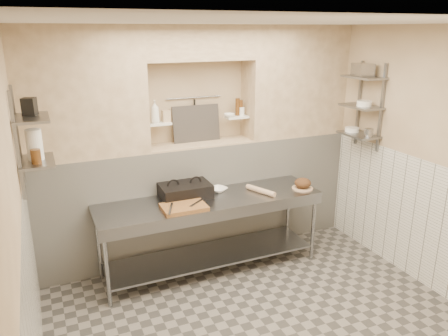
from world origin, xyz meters
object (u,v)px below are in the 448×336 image
cutting_board (184,207)px  bread_loaf (303,183)px  prep_table (211,220)px  panini_press (185,190)px  bowl_alcove (229,115)px  jug_left (35,145)px  mixing_bowl (218,190)px  rolling_pin (261,190)px  bottle_soap (155,112)px

cutting_board → bread_loaf: size_ratio=2.38×
prep_table → panini_press: 0.46m
bowl_alcove → jug_left: bearing=-163.5°
mixing_bowl → bowl_alcove: (0.30, 0.36, 0.81)m
cutting_board → jug_left: 1.62m
panini_press → mixing_bowl: panini_press is taller
panini_press → rolling_pin: panini_press is taller
cutting_board → rolling_pin: 0.99m
prep_table → bread_loaf: bearing=-6.6°
mixing_bowl → rolling_pin: 0.50m
bowl_alcove → mixing_bowl: bearing=-129.9°
panini_press → jug_left: bearing=-167.8°
panini_press → bowl_alcove: size_ratio=4.26×
panini_press → bottle_soap: (-0.22, 0.35, 0.87)m
prep_table → mixing_bowl: size_ratio=13.08×
mixing_bowl → bottle_soap: 1.17m
bread_loaf → jug_left: (-2.90, 0.02, 0.78)m
prep_table → jug_left: bearing=-176.3°
bread_loaf → bowl_alcove: (-0.67, 0.68, 0.76)m
bread_loaf → bottle_soap: bottle_soap is taller
prep_table → bowl_alcove: 1.31m
rolling_pin → bottle_soap: 1.53m
cutting_board → bottle_soap: (-0.09, 0.69, 0.92)m
prep_table → bottle_soap: (-0.46, 0.55, 1.20)m
bottle_soap → bowl_alcove: bearing=0.2°
prep_table → jug_left: (-1.75, -0.11, 1.11)m
prep_table → cutting_board: (-0.37, -0.15, 0.28)m
cutting_board → bottle_soap: size_ratio=1.79×
jug_left → mixing_bowl: bearing=8.9°
cutting_board → mixing_bowl: (0.54, 0.34, 0.00)m
prep_table → cutting_board: bearing=-158.1°
panini_press → bread_loaf: bearing=-12.7°
jug_left → rolling_pin: bearing=1.4°
mixing_bowl → rolling_pin: (0.44, -0.24, 0.01)m
prep_table → cutting_board: size_ratio=5.49×
rolling_pin → bottle_soap: bearing=150.7°
rolling_pin → bottle_soap: (-1.07, 0.60, 0.91)m
mixing_bowl → bowl_alcove: size_ratio=1.47×
bread_loaf → bottle_soap: (-1.61, 0.68, 0.87)m
panini_press → rolling_pin: bearing=-15.8°
prep_table → bowl_alcove: bowl_alcove is taller
cutting_board → mixing_bowl: size_ratio=2.38×
bowl_alcove → bottle_soap: bearing=-179.8°
bread_loaf → jug_left: bearing=179.6°
bread_loaf → bottle_soap: size_ratio=0.75×
prep_table → panini_press: bearing=140.8°
prep_table → panini_press: panini_press is taller
panini_press → bottle_soap: size_ratio=2.18×
rolling_pin → bowl_alcove: 1.01m
bread_loaf → bowl_alcove: bowl_alcove is taller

